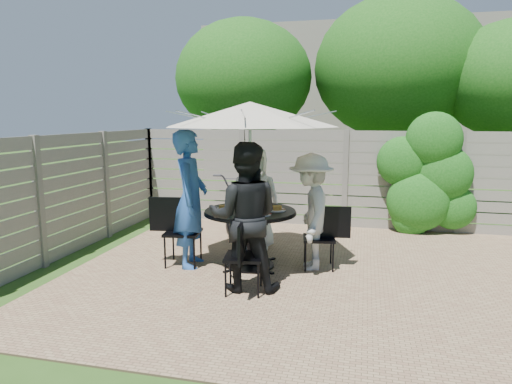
% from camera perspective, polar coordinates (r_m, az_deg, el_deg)
% --- Properties ---
extents(backyard_envelope, '(60.00, 60.00, 5.00)m').
position_cam_1_polar(backyard_envelope, '(15.93, 12.81, 11.07)').
color(backyard_envelope, '#2C4F18').
rests_on(backyard_envelope, ground).
extents(patio_table, '(1.44, 1.44, 0.82)m').
position_cam_1_polar(patio_table, '(6.34, -0.72, -4.47)').
color(patio_table, black).
rests_on(patio_table, ground).
extents(umbrella, '(2.72, 2.72, 2.29)m').
position_cam_1_polar(umbrella, '(6.15, -0.76, 9.68)').
color(umbrella, silver).
rests_on(umbrella, ground).
extents(chair_back, '(0.49, 0.68, 0.91)m').
position_cam_1_polar(chair_back, '(7.35, -0.10, -4.91)').
color(chair_back, black).
rests_on(chair_back, ground).
extents(person_back, '(0.88, 0.65, 1.64)m').
position_cam_1_polar(person_back, '(7.10, -0.18, -0.91)').
color(person_back, white).
rests_on(person_back, ground).
extents(chair_left, '(0.74, 0.53, 0.99)m').
position_cam_1_polar(chair_left, '(6.56, -9.22, -6.61)').
color(chair_left, black).
rests_on(chair_left, ground).
extents(person_left, '(0.57, 0.77, 1.92)m').
position_cam_1_polar(person_left, '(6.38, -8.18, -0.92)').
color(person_left, '#295BB2').
rests_on(person_left, ground).
extents(chair_front, '(0.50, 0.69, 0.92)m').
position_cam_1_polar(chair_front, '(5.50, -1.56, -9.89)').
color(chair_front, black).
rests_on(chair_front, ground).
extents(person_front, '(0.98, 0.82, 1.81)m').
position_cam_1_polar(person_front, '(5.46, -1.44, -3.19)').
color(person_front, black).
rests_on(person_front, ground).
extents(chair_right, '(0.67, 0.49, 0.89)m').
position_cam_1_polar(chair_right, '(6.42, 7.97, -7.21)').
color(chair_right, black).
rests_on(chair_right, ground).
extents(person_right, '(0.76, 1.13, 1.61)m').
position_cam_1_polar(person_right, '(6.28, 6.85, -2.51)').
color(person_right, silver).
rests_on(person_right, ground).
extents(plate_back, '(0.26, 0.26, 0.06)m').
position_cam_1_polar(plate_back, '(6.63, -0.48, -1.44)').
color(plate_back, white).
rests_on(plate_back, patio_table).
extents(plate_left, '(0.26, 0.26, 0.06)m').
position_cam_1_polar(plate_left, '(6.32, -3.99, -2.01)').
color(plate_left, white).
rests_on(plate_left, patio_table).
extents(plate_front, '(0.26, 0.26, 0.06)m').
position_cam_1_polar(plate_front, '(5.93, -1.01, -2.75)').
color(plate_front, white).
rests_on(plate_front, patio_table).
extents(plate_right, '(0.26, 0.26, 0.06)m').
position_cam_1_polar(plate_right, '(6.26, 2.56, -2.10)').
color(plate_right, white).
rests_on(plate_right, patio_table).
extents(plate_extra, '(0.24, 0.24, 0.06)m').
position_cam_1_polar(plate_extra, '(5.98, 0.76, -2.66)').
color(plate_extra, white).
rests_on(plate_extra, patio_table).
extents(glass_back, '(0.07, 0.07, 0.14)m').
position_cam_1_polar(glass_back, '(6.54, -1.46, -1.20)').
color(glass_back, silver).
rests_on(glass_back, patio_table).
extents(glass_left, '(0.07, 0.07, 0.14)m').
position_cam_1_polar(glass_left, '(6.20, -3.20, -1.80)').
color(glass_left, silver).
rests_on(glass_left, patio_table).
extents(glass_front, '(0.07, 0.07, 0.14)m').
position_cam_1_polar(glass_front, '(6.01, 0.06, -2.14)').
color(glass_front, silver).
rests_on(glass_front, patio_table).
extents(glass_right, '(0.07, 0.07, 0.14)m').
position_cam_1_polar(glass_right, '(6.36, 1.68, -1.50)').
color(glass_right, silver).
rests_on(glass_right, patio_table).
extents(syrup_jug, '(0.09, 0.09, 0.16)m').
position_cam_1_polar(syrup_jug, '(6.32, -1.24, -1.47)').
color(syrup_jug, '#59280C').
rests_on(syrup_jug, patio_table).
extents(coffee_cup, '(0.08, 0.08, 0.12)m').
position_cam_1_polar(coffee_cup, '(6.48, 0.31, -1.38)').
color(coffee_cup, '#C6B293').
rests_on(coffee_cup, patio_table).
extents(bicycle, '(0.92, 2.12, 1.08)m').
position_cam_1_polar(bicycle, '(8.70, -2.20, -0.87)').
color(bicycle, '#333338').
rests_on(bicycle, ground).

